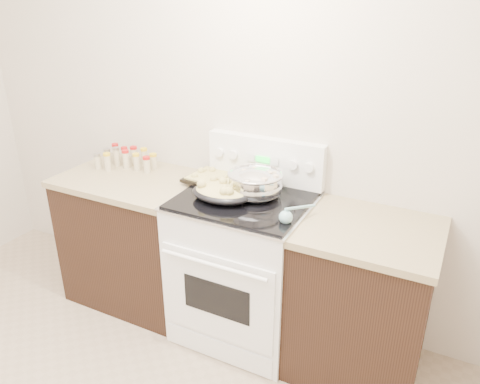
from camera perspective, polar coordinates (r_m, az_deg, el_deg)
The scene contains 9 objects.
counter_left at distance 3.35m, azimuth -12.33°, elevation -5.45°, with size 0.93×0.67×0.92m.
counter_right at distance 2.76m, azimuth 14.56°, elevation -12.66°, with size 0.73×0.67×0.92m.
kitchen_range at distance 2.93m, azimuth 0.49°, elevation -8.77°, with size 0.78×0.73×1.22m.
mixing_bowl at distance 2.70m, azimuth 1.87°, elevation 0.95°, with size 0.36×0.36×0.19m.
roasting_pan at distance 2.66m, azimuth -2.31°, elevation -0.03°, with size 0.36×0.26×0.11m.
baking_sheet at distance 2.93m, azimuth -2.70°, elevation 1.60°, with size 0.43×0.32×0.06m.
wooden_spoon at distance 2.77m, azimuth -2.69°, elevation 0.09°, with size 0.16×0.21×0.04m.
blue_ladle at distance 2.44m, azimuth 5.86°, elevation -2.90°, with size 0.13×0.25×0.09m.
spice_jars at distance 3.32m, azimuth -13.68°, elevation 4.03°, with size 0.39×0.24×0.13m.
Camera 1 is at (1.45, -0.78, 2.07)m, focal length 35.00 mm.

